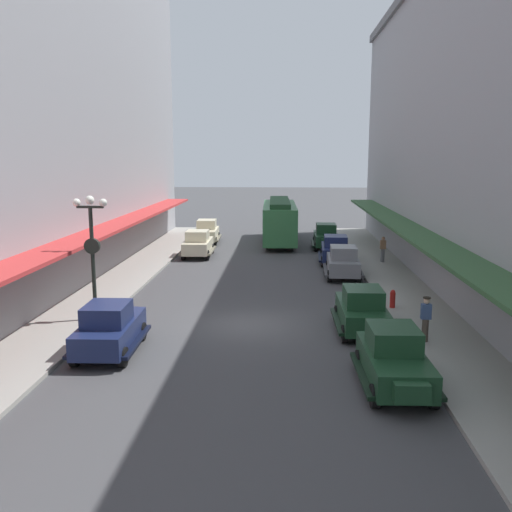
{
  "coord_description": "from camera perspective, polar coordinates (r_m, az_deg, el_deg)",
  "views": [
    {
      "loc": [
        1.52,
        -22.08,
        6.91
      ],
      "look_at": [
        0.0,
        6.0,
        1.8
      ],
      "focal_mm": 38.99,
      "sensor_mm": 36.0,
      "label": 1
    }
  ],
  "objects": [
    {
      "name": "pedestrian_1",
      "position": [
        36.5,
        12.89,
        0.7
      ],
      "size": [
        0.36,
        0.24,
        1.64
      ],
      "color": "slate",
      "rests_on": "sidewalk_right"
    },
    {
      "name": "sidewalk_left",
      "position": [
        24.81,
        -18.47,
        -6.24
      ],
      "size": [
        3.0,
        60.0,
        0.15
      ],
      "primitive_type": "cube",
      "color": "#99968E",
      "rests_on": "ground"
    },
    {
      "name": "parked_car_6",
      "position": [
        17.39,
        13.99,
        -10.08
      ],
      "size": [
        2.22,
        4.29,
        1.84
      ],
      "color": "#193D23",
      "rests_on": "ground"
    },
    {
      "name": "sidewalk_right",
      "position": [
        23.88,
        17.59,
        -6.83
      ],
      "size": [
        3.0,
        60.0,
        0.15
      ],
      "primitive_type": "cube",
      "color": "#99968E",
      "rests_on": "ground"
    },
    {
      "name": "parked_car_1",
      "position": [
        44.47,
        -5.1,
        2.55
      ],
      "size": [
        2.27,
        4.31,
        1.84
      ],
      "color": "beige",
      "rests_on": "ground"
    },
    {
      "name": "parked_car_2",
      "position": [
        38.49,
        -5.98,
        1.32
      ],
      "size": [
        2.19,
        4.28,
        1.84
      ],
      "color": "beige",
      "rests_on": "ground"
    },
    {
      "name": "parked_car_4",
      "position": [
        22.39,
        10.81,
        -5.34
      ],
      "size": [
        2.17,
        4.27,
        1.84
      ],
      "color": "#193D23",
      "rests_on": "ground"
    },
    {
      "name": "streetcar",
      "position": [
        44.01,
        2.42,
        3.76
      ],
      "size": [
        2.74,
        9.66,
        3.46
      ],
      "color": "#33723F",
      "rests_on": "ground"
    },
    {
      "name": "fire_hydrant",
      "position": [
        25.77,
        13.84,
        -4.27
      ],
      "size": [
        0.24,
        0.24,
        0.82
      ],
      "color": "#B21E19",
      "rests_on": "sidewalk_right"
    },
    {
      "name": "lamp_post_with_clock",
      "position": [
        23.75,
        -16.43,
        0.36
      ],
      "size": [
        1.42,
        0.44,
        5.16
      ],
      "color": "black",
      "rests_on": "sidewalk_left"
    },
    {
      "name": "parked_car_7",
      "position": [
        32.11,
        8.91,
        -0.53
      ],
      "size": [
        2.26,
        4.3,
        1.84
      ],
      "color": "slate",
      "rests_on": "ground"
    },
    {
      "name": "parked_car_5",
      "position": [
        36.27,
        8.13,
        0.73
      ],
      "size": [
        2.29,
        4.31,
        1.84
      ],
      "color": "#19234C",
      "rests_on": "ground"
    },
    {
      "name": "parked_car_0",
      "position": [
        42.0,
        7.2,
        2.05
      ],
      "size": [
        2.16,
        4.27,
        1.84
      ],
      "color": "#193D23",
      "rests_on": "ground"
    },
    {
      "name": "parked_car_3",
      "position": [
        20.39,
        -14.79,
        -7.07
      ],
      "size": [
        2.23,
        4.29,
        1.84
      ],
      "color": "#19234C",
      "rests_on": "ground"
    },
    {
      "name": "pedestrian_0",
      "position": [
        21.41,
        17.02,
        -6.15
      ],
      "size": [
        0.36,
        0.28,
        1.67
      ],
      "color": "#4C4238",
      "rests_on": "sidewalk_right"
    },
    {
      "name": "ground_plane",
      "position": [
        23.19,
        -0.81,
        -7.04
      ],
      "size": [
        200.0,
        200.0,
        0.0
      ],
      "primitive_type": "plane",
      "color": "#424244"
    }
  ]
}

